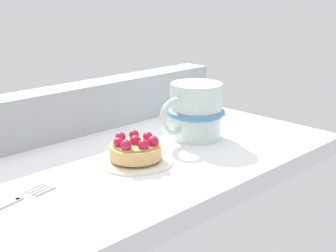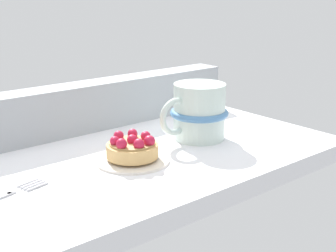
# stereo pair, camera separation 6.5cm
# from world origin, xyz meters

# --- Properties ---
(ground_plane) EXTENTS (0.66, 0.39, 0.03)m
(ground_plane) POSITION_xyz_m (0.00, 0.00, -0.02)
(ground_plane) COLOR white
(window_rail_back) EXTENTS (0.65, 0.06, 0.09)m
(window_rail_back) POSITION_xyz_m (0.00, 0.17, 0.05)
(window_rail_back) COLOR #9EA3A8
(window_rail_back) RESTS_ON ground_plane
(dessert_plate) EXTENTS (0.12, 0.12, 0.01)m
(dessert_plate) POSITION_xyz_m (-0.04, -0.03, 0.00)
(dessert_plate) COLOR silver
(dessert_plate) RESTS_ON ground_plane
(raspberry_tart) EXTENTS (0.08, 0.08, 0.04)m
(raspberry_tart) POSITION_xyz_m (-0.04, -0.03, 0.02)
(raspberry_tart) COLOR tan
(raspberry_tart) RESTS_ON dessert_plate
(coffee_mug) EXTENTS (0.14, 0.11, 0.10)m
(coffee_mug) POSITION_xyz_m (0.12, -0.01, 0.05)
(coffee_mug) COLOR silver
(coffee_mug) RESTS_ON ground_plane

